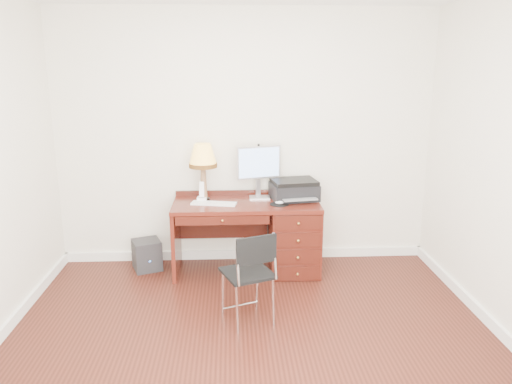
{
  "coord_description": "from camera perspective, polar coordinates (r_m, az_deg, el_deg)",
  "views": [
    {
      "loc": [
        -0.15,
        -3.53,
        2.14
      ],
      "look_at": [
        0.09,
        1.2,
        0.91
      ],
      "focal_mm": 35.0,
      "sensor_mm": 36.0,
      "label": 1
    }
  ],
  "objects": [
    {
      "name": "mouse_pad",
      "position": [
        5.04,
        2.69,
        -1.32
      ],
      "size": [
        0.19,
        0.19,
        0.04
      ],
      "color": "black",
      "rests_on": "desk"
    },
    {
      "name": "leg_lamp",
      "position": [
        5.13,
        -6.09,
        3.75
      ],
      "size": [
        0.29,
        0.29,
        0.59
      ],
      "color": "black",
      "rests_on": "desk"
    },
    {
      "name": "room_shell",
      "position": [
        4.65,
        -0.79,
        -12.1
      ],
      "size": [
        4.0,
        4.0,
        4.0
      ],
      "color": "silver",
      "rests_on": "ground"
    },
    {
      "name": "chair",
      "position": [
        4.15,
        -0.95,
        -8.8
      ],
      "size": [
        0.5,
        0.5,
        0.81
      ],
      "rotation": [
        0.0,
        0.0,
        0.37
      ],
      "color": "black",
      "rests_on": "ground"
    },
    {
      "name": "printer",
      "position": [
        5.23,
        4.37,
        0.28
      ],
      "size": [
        0.52,
        0.44,
        0.21
      ],
      "rotation": [
        0.0,
        0.0,
        0.17
      ],
      "color": "black",
      "rests_on": "desk"
    },
    {
      "name": "desk",
      "position": [
        5.25,
        2.41,
        -4.67
      ],
      "size": [
        1.5,
        0.67,
        0.75
      ],
      "color": "#541A11",
      "rests_on": "ground"
    },
    {
      "name": "pen_cup",
      "position": [
        5.27,
        3.53,
        -0.26
      ],
      "size": [
        0.07,
        0.07,
        0.09
      ],
      "primitive_type": "cylinder",
      "color": "black",
      "rests_on": "desk"
    },
    {
      "name": "keyboard",
      "position": [
        5.06,
        -4.84,
        -1.31
      ],
      "size": [
        0.47,
        0.22,
        0.02
      ],
      "primitive_type": "cube",
      "rotation": [
        0.0,
        0.0,
        -0.2
      ],
      "color": "white",
      "rests_on": "desk"
    },
    {
      "name": "equipment_box",
      "position": [
        5.47,
        -12.35,
        -7.02
      ],
      "size": [
        0.36,
        0.36,
        0.32
      ],
      "primitive_type": "cube",
      "rotation": [
        0.0,
        0.0,
        0.37
      ],
      "color": "black",
      "rests_on": "ground"
    },
    {
      "name": "ground",
      "position": [
        4.13,
        -0.44,
        -16.65
      ],
      "size": [
        4.0,
        4.0,
        0.0
      ],
      "primitive_type": "plane",
      "color": "black",
      "rests_on": "ground"
    },
    {
      "name": "phone",
      "position": [
        5.18,
        -6.2,
        -0.39
      ],
      "size": [
        0.1,
        0.1,
        0.21
      ],
      "rotation": [
        0.0,
        0.0,
        -0.06
      ],
      "color": "white",
      "rests_on": "desk"
    },
    {
      "name": "monitor",
      "position": [
        5.23,
        0.39,
        3.07
      ],
      "size": [
        0.47,
        0.22,
        0.55
      ],
      "rotation": [
        0.0,
        0.0,
        0.29
      ],
      "color": "silver",
      "rests_on": "desk"
    }
  ]
}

